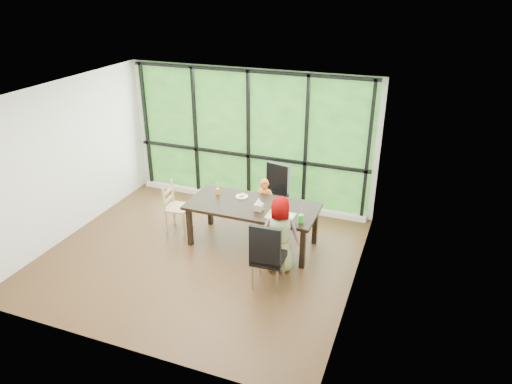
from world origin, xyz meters
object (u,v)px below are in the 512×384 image
at_px(plate_far, 242,196).
at_px(child_older, 279,234).
at_px(dining_table, 253,225).
at_px(child_toddler, 264,204).
at_px(tissue_box, 259,207).
at_px(plate_near, 285,216).
at_px(chair_window_leather, 272,194).
at_px(chair_interior_leather, 269,253).
at_px(chair_end_beech, 178,208).
at_px(orange_cup, 218,191).
at_px(green_cup, 301,219).

bearing_deg(plate_far, child_older, -40.35).
distance_m(dining_table, child_toddler, 0.61).
bearing_deg(tissue_box, plate_near, -7.04).
height_order(chair_window_leather, child_older, child_older).
relative_size(chair_window_leather, tissue_box, 8.16).
bearing_deg(dining_table, tissue_box, -40.83).
bearing_deg(chair_window_leather, chair_interior_leather, -60.18).
distance_m(child_older, tissue_box, 0.67).
bearing_deg(chair_interior_leather, child_older, -94.15).
xyz_separation_m(plate_far, plate_near, (0.92, -0.43, 0.00)).
bearing_deg(chair_window_leather, dining_table, -79.32).
xyz_separation_m(child_older, plate_near, (-0.02, 0.36, 0.14)).
height_order(chair_end_beech, plate_near, chair_end_beech).
bearing_deg(tissue_box, orange_cup, 159.95).
relative_size(child_toddler, tissue_box, 7.29).
xyz_separation_m(dining_table, child_older, (0.65, -0.56, 0.24)).
relative_size(plate_near, green_cup, 1.94).
bearing_deg(chair_end_beech, child_older, -110.79).
xyz_separation_m(dining_table, plate_far, (-0.29, 0.23, 0.38)).
relative_size(dining_table, chair_interior_leather, 2.03).
bearing_deg(green_cup, chair_window_leather, 125.65).
bearing_deg(chair_window_leather, child_older, -55.20).
xyz_separation_m(chair_interior_leather, child_toddler, (-0.64, 1.60, -0.06)).
relative_size(dining_table, green_cup, 16.31).
bearing_deg(plate_far, chair_end_beech, -167.87).
xyz_separation_m(chair_window_leather, chair_end_beech, (-1.46, -0.95, -0.09)).
distance_m(plate_near, orange_cup, 1.41).
distance_m(dining_table, orange_cup, 0.86).
bearing_deg(green_cup, tissue_box, 168.16).
relative_size(chair_window_leather, orange_cup, 10.29).
xyz_separation_m(chair_window_leather, child_toddler, (-0.03, -0.34, -0.06)).
distance_m(chair_interior_leather, child_older, 0.45).
height_order(chair_interior_leather, orange_cup, chair_interior_leather).
height_order(chair_end_beech, child_toddler, child_toddler).
distance_m(orange_cup, green_cup, 1.71).
relative_size(child_toddler, orange_cup, 9.19).
bearing_deg(tissue_box, child_toddler, 102.35).
height_order(chair_end_beech, child_older, child_older).
height_order(chair_interior_leather, green_cup, chair_interior_leather).
bearing_deg(plate_near, tissue_box, 172.96).
height_order(dining_table, child_toddler, child_toddler).
xyz_separation_m(plate_far, green_cup, (1.21, -0.53, 0.06)).
xyz_separation_m(chair_window_leather, chair_interior_leather, (0.61, -1.94, 0.00)).
xyz_separation_m(chair_end_beech, tissue_box, (1.59, -0.13, 0.36)).
bearing_deg(orange_cup, plate_near, -15.71).
relative_size(chair_window_leather, green_cup, 8.05).
height_order(orange_cup, green_cup, green_cup).
bearing_deg(child_older, plate_near, -100.34).
xyz_separation_m(chair_interior_leather, child_older, (0.01, 0.44, 0.08)).
xyz_separation_m(dining_table, orange_cup, (-0.72, 0.18, 0.43)).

